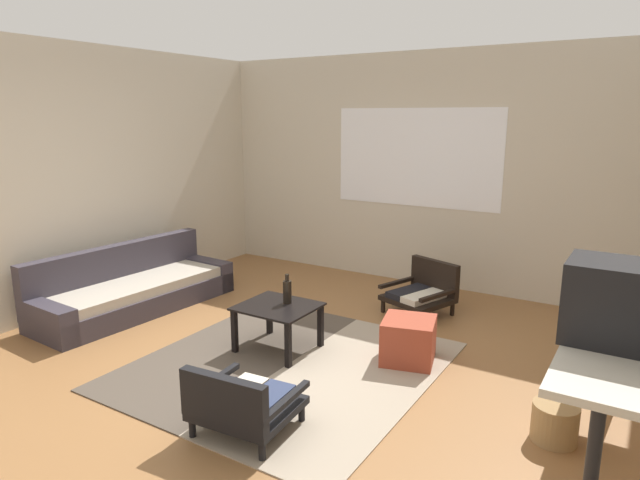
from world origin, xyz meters
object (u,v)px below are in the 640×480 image
object	(u,v)px
couch	(133,290)
armchair_striped_foreground	(242,403)
coffee_table	(278,314)
glass_bottle	(287,291)
ottoman_orange	(408,341)
armchair_by_window	(423,290)
console_shelf	(615,344)
crt_television	(619,303)
clay_vase	(624,291)
wicker_basket	(555,422)

from	to	relation	value
couch	armchair_striped_foreground	bearing A→B (deg)	-26.12
coffee_table	glass_bottle	bearing A→B (deg)	70.16
couch	coffee_table	world-z (taller)	couch
ottoman_orange	couch	bearing A→B (deg)	-173.50
couch	glass_bottle	bearing A→B (deg)	1.66
coffee_table	ottoman_orange	distance (m)	1.12
coffee_table	armchair_by_window	size ratio (longest dim) A/B	0.86
armchair_striped_foreground	glass_bottle	distance (m)	1.41
console_shelf	glass_bottle	distance (m)	2.56
coffee_table	armchair_by_window	world-z (taller)	armchair_by_window
crt_television	coffee_table	bearing A→B (deg)	167.63
couch	armchair_by_window	distance (m)	3.00
armchair_by_window	ottoman_orange	xyz separation A→B (m)	(0.34, -1.17, -0.05)
clay_vase	armchair_striped_foreground	bearing A→B (deg)	-149.64
coffee_table	glass_bottle	xyz separation A→B (m)	(0.03, 0.10, 0.18)
glass_bottle	clay_vase	bearing A→B (deg)	-2.59
armchair_striped_foreground	glass_bottle	size ratio (longest dim) A/B	2.51
console_shelf	wicker_basket	distance (m)	0.73
console_shelf	wicker_basket	xyz separation A→B (m)	(-0.28, 0.17, -0.65)
crt_television	clay_vase	world-z (taller)	crt_television
couch	glass_bottle	distance (m)	1.95
armchair_by_window	clay_vase	bearing A→B (deg)	-40.38
glass_bottle	crt_television	bearing A→B (deg)	-14.60
console_shelf	coffee_table	bearing A→B (deg)	171.80
coffee_table	wicker_basket	xyz separation A→B (m)	(2.26, -0.19, -0.21)
coffee_table	glass_bottle	distance (m)	0.21
clay_vase	console_shelf	bearing A→B (deg)	-90.00
armchair_by_window	ottoman_orange	world-z (taller)	armchair_by_window
ottoman_orange	clay_vase	bearing A→B (deg)	-14.71
console_shelf	glass_bottle	size ratio (longest dim) A/B	7.05
armchair_striped_foreground	clay_vase	world-z (taller)	clay_vase
wicker_basket	glass_bottle	bearing A→B (deg)	172.68
armchair_striped_foreground	console_shelf	size ratio (longest dim) A/B	0.36
glass_bottle	armchair_by_window	bearing A→B (deg)	65.02
ottoman_orange	wicker_basket	size ratio (longest dim) A/B	1.48
wicker_basket	couch	bearing A→B (deg)	176.83
armchair_by_window	crt_television	bearing A→B (deg)	-48.90
couch	glass_bottle	xyz separation A→B (m)	(1.93, 0.06, 0.30)
console_shelf	glass_bottle	xyz separation A→B (m)	(-2.51, 0.46, -0.26)
armchair_striped_foreground	ottoman_orange	xyz separation A→B (m)	(0.47, 1.54, -0.04)
coffee_table	clay_vase	distance (m)	2.62
armchair_by_window	console_shelf	bearing A→B (deg)	-46.13
couch	console_shelf	size ratio (longest dim) A/B	1.17
coffee_table	console_shelf	bearing A→B (deg)	-8.20
glass_bottle	ottoman_orange	bearing A→B (deg)	15.44
armchair_by_window	wicker_basket	world-z (taller)	armchair_by_window
armchair_striped_foreground	ottoman_orange	size ratio (longest dim) A/B	1.57
armchair_by_window	wicker_basket	size ratio (longest dim) A/B	2.66
clay_vase	wicker_basket	xyz separation A→B (m)	(-0.28, -0.17, -0.86)
armchair_striped_foreground	clay_vase	size ratio (longest dim) A/B	2.10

